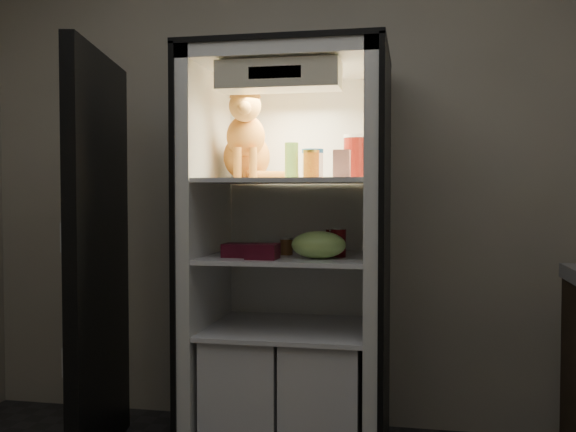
% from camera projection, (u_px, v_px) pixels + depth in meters
% --- Properties ---
extents(room_shell, '(3.60, 3.60, 3.60)m').
position_uv_depth(room_shell, '(189.00, 38.00, 1.62)').
color(room_shell, white).
rests_on(room_shell, floor).
extents(refrigerator, '(0.90, 0.72, 1.88)m').
position_uv_depth(refrigerator, '(291.00, 285.00, 3.01)').
color(refrigerator, white).
rests_on(refrigerator, floor).
extents(fridge_door, '(0.25, 0.86, 1.85)m').
position_uv_depth(fridge_door, '(99.00, 262.00, 2.90)').
color(fridge_door, black).
rests_on(fridge_door, floor).
extents(tabby_cat, '(0.40, 0.43, 0.44)m').
position_uv_depth(tabby_cat, '(247.00, 145.00, 3.05)').
color(tabby_cat, orange).
rests_on(tabby_cat, refrigerator).
extents(parmesan_shaker, '(0.06, 0.06, 0.16)m').
position_uv_depth(parmesan_shaker, '(292.00, 161.00, 2.93)').
color(parmesan_shaker, green).
rests_on(parmesan_shaker, refrigerator).
extents(mayo_tub, '(0.10, 0.10, 0.14)m').
position_uv_depth(mayo_tub, '(313.00, 164.00, 3.01)').
color(mayo_tub, white).
rests_on(mayo_tub, refrigerator).
extents(salsa_jar, '(0.07, 0.07, 0.13)m').
position_uv_depth(salsa_jar, '(311.00, 164.00, 2.89)').
color(salsa_jar, maroon).
rests_on(salsa_jar, refrigerator).
extents(pepper_jar, '(0.12, 0.12, 0.20)m').
position_uv_depth(pepper_jar, '(356.00, 157.00, 2.96)').
color(pepper_jar, maroon).
rests_on(pepper_jar, refrigerator).
extents(cream_carton, '(0.07, 0.07, 0.12)m').
position_uv_depth(cream_carton, '(342.00, 164.00, 2.76)').
color(cream_carton, silver).
rests_on(cream_carton, refrigerator).
extents(soda_can_a, '(0.07, 0.07, 0.12)m').
position_uv_depth(soda_can_a, '(333.00, 242.00, 2.97)').
color(soda_can_a, black).
rests_on(soda_can_a, refrigerator).
extents(soda_can_b, '(0.06, 0.06, 0.12)m').
position_uv_depth(soda_can_b, '(336.00, 243.00, 2.92)').
color(soda_can_b, black).
rests_on(soda_can_b, refrigerator).
extents(soda_can_c, '(0.07, 0.07, 0.13)m').
position_uv_depth(soda_can_c, '(338.00, 243.00, 2.86)').
color(soda_can_c, black).
rests_on(soda_can_c, refrigerator).
extents(condiment_jar, '(0.06, 0.06, 0.08)m').
position_uv_depth(condiment_jar, '(286.00, 246.00, 2.95)').
color(condiment_jar, '#593519').
rests_on(condiment_jar, refrigerator).
extents(grape_bag, '(0.24, 0.17, 0.12)m').
position_uv_depth(grape_bag, '(319.00, 245.00, 2.79)').
color(grape_bag, '#93C25A').
rests_on(grape_bag, refrigerator).
extents(berry_box_left, '(0.12, 0.12, 0.06)m').
position_uv_depth(berry_box_left, '(237.00, 250.00, 2.86)').
color(berry_box_left, '#550E21').
rests_on(berry_box_left, refrigerator).
extents(berry_box_right, '(0.13, 0.13, 0.07)m').
position_uv_depth(berry_box_right, '(263.00, 251.00, 2.77)').
color(berry_box_right, '#550E21').
rests_on(berry_box_right, refrigerator).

